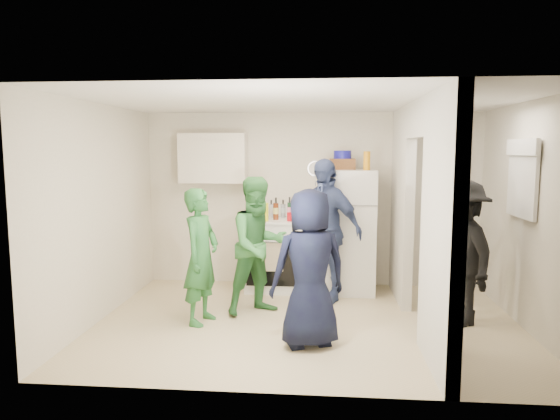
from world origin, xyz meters
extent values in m
plane|color=#CDBA90|center=(0.00, 0.00, 0.00)|extent=(4.80, 4.80, 0.00)
plane|color=silver|center=(0.00, 1.70, 1.25)|extent=(4.80, 0.00, 4.80)
plane|color=silver|center=(0.00, -1.70, 1.25)|extent=(4.80, 0.00, 4.80)
plane|color=silver|center=(-2.40, 0.00, 1.25)|extent=(0.00, 3.40, 3.40)
plane|color=silver|center=(2.40, 0.00, 1.25)|extent=(0.00, 3.40, 3.40)
plane|color=white|center=(0.00, 0.00, 2.50)|extent=(4.80, 4.80, 0.00)
cube|color=silver|center=(1.20, 1.10, 1.25)|extent=(0.12, 1.20, 2.50)
cube|color=silver|center=(1.20, -1.10, 1.25)|extent=(0.12, 1.20, 2.50)
cube|color=silver|center=(1.20, 0.00, 2.30)|extent=(0.12, 1.00, 0.40)
cube|color=white|center=(-0.50, 1.37, 0.50)|extent=(0.84, 0.70, 1.00)
cube|color=silver|center=(-1.40, 1.52, 1.85)|extent=(0.95, 0.34, 0.70)
cube|color=white|center=(0.52, 1.34, 0.85)|extent=(0.70, 0.68, 1.70)
cube|color=brown|center=(0.42, 1.39, 1.77)|extent=(0.35, 0.25, 0.15)
cylinder|color=#15148E|center=(0.42, 1.39, 1.90)|extent=(0.24, 0.24, 0.11)
cylinder|color=orange|center=(0.74, 1.24, 1.82)|extent=(0.09, 0.09, 0.25)
cylinder|color=white|center=(0.05, 1.68, 1.70)|extent=(0.22, 0.02, 0.22)
cube|color=olive|center=(0.00, 1.65, 1.35)|extent=(0.35, 0.08, 0.03)
cube|color=black|center=(2.38, 0.20, 1.65)|extent=(0.03, 0.70, 0.80)
cube|color=white|center=(2.36, 0.20, 1.65)|extent=(0.04, 0.76, 0.86)
cube|color=white|center=(2.34, 0.20, 2.00)|extent=(0.04, 0.82, 0.18)
cylinder|color=yellow|center=(-0.62, 1.15, 1.13)|extent=(0.09, 0.09, 0.25)
cylinder|color=#AE0B15|center=(-0.28, 1.17, 1.06)|extent=(0.09, 0.09, 0.12)
imported|color=#2B6C2B|center=(-1.20, -0.08, 0.77)|extent=(0.50, 0.64, 1.54)
imported|color=#377B36|center=(-0.59, 0.31, 0.83)|extent=(1.02, 0.97, 1.65)
imported|color=#3A4B80|center=(0.18, 0.90, 0.93)|extent=(1.17, 0.96, 1.86)
imported|color=black|center=(0.04, -0.66, 0.80)|extent=(0.91, 0.75, 1.60)
imported|color=black|center=(1.72, 0.14, 0.82)|extent=(0.85, 1.18, 1.64)
cylinder|color=olive|center=(-0.76, 1.51, 1.15)|extent=(0.06, 0.06, 0.28)
cylinder|color=#1A4E1E|center=(-0.69, 1.30, 1.13)|extent=(0.08, 0.08, 0.24)
cylinder|color=#A2A7B0|center=(-0.57, 1.52, 1.13)|extent=(0.06, 0.06, 0.25)
cylinder|color=#622911|center=(-0.48, 1.31, 1.16)|extent=(0.07, 0.07, 0.31)
cylinder|color=gray|center=(-0.40, 1.53, 1.13)|extent=(0.07, 0.07, 0.26)
cylinder|color=#163D23|center=(-0.30, 1.38, 1.16)|extent=(0.06, 0.06, 0.31)
cylinder|color=olive|center=(-0.22, 1.51, 1.13)|extent=(0.06, 0.06, 0.25)
cylinder|color=silver|center=(-0.79, 1.25, 1.16)|extent=(0.07, 0.07, 0.32)
camera|label=1|loc=(0.17, -5.52, 1.97)|focal=32.00mm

